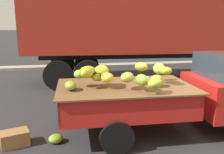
# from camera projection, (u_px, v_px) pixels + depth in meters

# --- Properties ---
(ground) EXTENTS (220.00, 220.00, 0.00)m
(ground) POSITION_uv_depth(u_px,v_px,m) (187.00, 134.00, 5.28)
(ground) COLOR #28282B
(curb_strip) EXTENTS (80.00, 0.80, 0.16)m
(curb_strip) POSITION_uv_depth(u_px,v_px,m) (113.00, 65.00, 13.70)
(curb_strip) COLOR gray
(curb_strip) RESTS_ON ground
(pickup_truck) EXTENTS (5.00, 1.86, 1.70)m
(pickup_truck) POSITION_uv_depth(u_px,v_px,m) (210.00, 91.00, 5.40)
(pickup_truck) COLOR #B21E19
(pickup_truck) RESTS_ON ground
(semi_trailer) EXTENTS (12.11, 3.18, 3.95)m
(semi_trailer) POSITION_uv_depth(u_px,v_px,m) (171.00, 19.00, 10.10)
(semi_trailer) COLOR maroon
(semi_trailer) RESTS_ON ground
(fallen_banana_bunch_near_tailgate) EXTENTS (0.40, 0.40, 0.17)m
(fallen_banana_bunch_near_tailgate) POSITION_uv_depth(u_px,v_px,m) (56.00, 139.00, 4.88)
(fallen_banana_bunch_near_tailgate) COLOR olive
(fallen_banana_bunch_near_tailgate) RESTS_ON ground
(produce_crate) EXTENTS (0.61, 0.50, 0.30)m
(produce_crate) POSITION_uv_depth(u_px,v_px,m) (15.00, 138.00, 4.75)
(produce_crate) COLOR olive
(produce_crate) RESTS_ON ground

